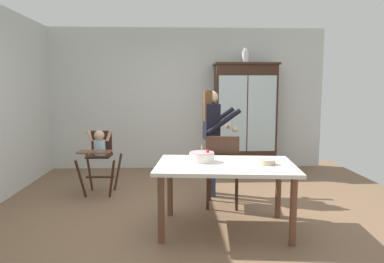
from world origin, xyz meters
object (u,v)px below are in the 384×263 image
object	(u,v)px
ceramic_vase	(245,56)
high_chair_with_toddler	(99,150)
dining_table	(225,172)
china_cabinet	(245,117)
birthday_cake	(202,157)
serving_bowl	(267,162)
dining_chair_far_side	(223,166)
adult_person	(212,129)

from	to	relation	value
ceramic_vase	high_chair_with_toddler	xyz separation A→B (m)	(-2.42, -1.46, -1.49)
high_chair_with_toddler	dining_table	size ratio (longest dim) A/B	0.60
china_cabinet	birthday_cake	xyz separation A→B (m)	(-1.02, -2.73, -0.22)
ceramic_vase	serving_bowl	size ratio (longest dim) A/B	1.50
ceramic_vase	dining_chair_far_side	size ratio (longest dim) A/B	0.28
dining_table	dining_chair_far_side	xyz separation A→B (m)	(0.06, 0.69, -0.09)
high_chair_with_toddler	serving_bowl	size ratio (longest dim) A/B	5.28
ceramic_vase	birthday_cake	world-z (taller)	ceramic_vase
ceramic_vase	high_chair_with_toddler	world-z (taller)	ceramic_vase
china_cabinet	high_chair_with_toddler	xyz separation A→B (m)	(-2.43, -1.46, -0.37)
china_cabinet	dining_chair_far_side	bearing A→B (deg)	-108.08
high_chair_with_toddler	dining_chair_far_side	size ratio (longest dim) A/B	0.99
high_chair_with_toddler	dining_table	distance (m)	2.18
birthday_cake	dining_chair_far_side	xyz separation A→B (m)	(0.31, 0.57, -0.24)
china_cabinet	dining_chair_far_side	size ratio (longest dim) A/B	2.11
high_chair_with_toddler	adult_person	world-z (taller)	adult_person
china_cabinet	serving_bowl	xyz separation A→B (m)	(-0.32, -2.91, -0.25)
ceramic_vase	adult_person	xyz separation A→B (m)	(-0.78, -1.58, -1.18)
china_cabinet	dining_chair_far_side	xyz separation A→B (m)	(-0.71, -2.16, -0.46)
serving_bowl	ceramic_vase	bearing A→B (deg)	83.88
dining_table	dining_chair_far_side	bearing A→B (deg)	84.87
dining_table	serving_bowl	xyz separation A→B (m)	(0.44, -0.05, 0.12)
adult_person	birthday_cake	world-z (taller)	adult_person
adult_person	serving_bowl	distance (m)	1.43
adult_person	dining_table	distance (m)	1.32
dining_table	dining_chair_far_side	world-z (taller)	dining_chair_far_side
adult_person	serving_bowl	xyz separation A→B (m)	(0.47, -1.33, -0.20)
dining_chair_far_side	dining_table	bearing A→B (deg)	94.20
china_cabinet	serving_bowl	bearing A→B (deg)	-96.35
high_chair_with_toddler	birthday_cake	size ratio (longest dim) A/B	3.39
high_chair_with_toddler	dining_chair_far_side	bearing A→B (deg)	-20.28
serving_bowl	birthday_cake	bearing A→B (deg)	165.62
adult_person	dining_chair_far_side	distance (m)	0.72
adult_person	birthday_cake	xyz separation A→B (m)	(-0.23, -1.15, -0.17)
ceramic_vase	dining_table	distance (m)	3.32
serving_bowl	dining_chair_far_side	xyz separation A→B (m)	(-0.38, 0.75, -0.21)
adult_person	birthday_cake	size ratio (longest dim) A/B	5.47
china_cabinet	birthday_cake	bearing A→B (deg)	-110.42
china_cabinet	high_chair_with_toddler	bearing A→B (deg)	-149.11
high_chair_with_toddler	china_cabinet	bearing A→B (deg)	32.87
high_chair_with_toddler	birthday_cake	distance (m)	1.91
dining_table	birthday_cake	distance (m)	0.31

